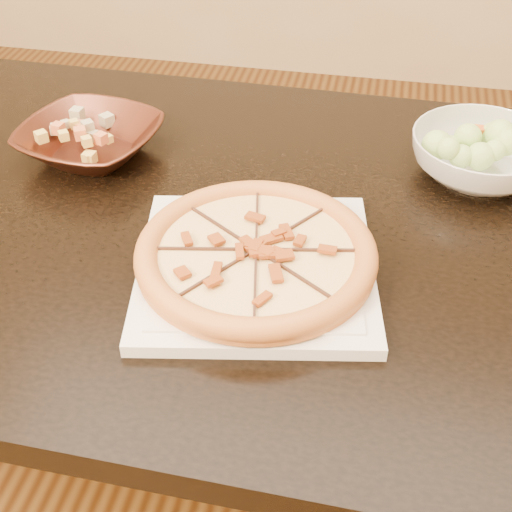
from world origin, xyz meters
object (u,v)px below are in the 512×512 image
object	(u,v)px
pizza	(256,254)
bronze_bowl	(91,141)
salad_bowl	(481,156)
plate	(256,268)
dining_table	(221,269)

from	to	relation	value
pizza	bronze_bowl	size ratio (longest dim) A/B	1.44
pizza	salad_bowl	bearing A→B (deg)	45.94
plate	salad_bowl	world-z (taller)	salad_bowl
plate	bronze_bowl	size ratio (longest dim) A/B	1.63
bronze_bowl	salad_bowl	xyz separation A→B (m)	(0.62, 0.06, 0.01)
bronze_bowl	salad_bowl	distance (m)	0.62
plate	pizza	world-z (taller)	pizza
bronze_bowl	salad_bowl	bearing A→B (deg)	5.72
dining_table	salad_bowl	xyz separation A→B (m)	(0.37, 0.18, 0.14)
dining_table	plate	xyz separation A→B (m)	(0.08, -0.12, 0.12)
dining_table	pizza	xyz separation A→B (m)	(0.08, -0.12, 0.14)
dining_table	bronze_bowl	xyz separation A→B (m)	(-0.24, 0.12, 0.13)
plate	dining_table	bearing A→B (deg)	123.62
dining_table	plate	distance (m)	0.19
dining_table	salad_bowl	distance (m)	0.44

